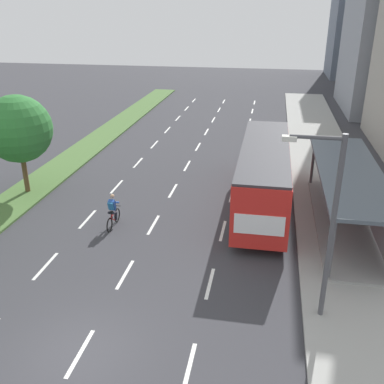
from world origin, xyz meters
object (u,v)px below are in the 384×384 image
Objects in this scene: median_tree_third at (18,129)px; streetlight at (328,218)px; cyclist at (113,212)px; bus at (264,170)px; bus_shelter at (352,192)px.

streetlight is at bearing -28.22° from median_tree_third.
bus is at bearing 28.37° from cyclist.
bus reaches higher than bus_shelter.
bus is (-4.28, 1.77, 0.20)m from bus_shelter.
bus_shelter is at bearing -3.49° from median_tree_third.
bus_shelter is 11.66m from cyclist.
cyclist is at bearing -26.34° from median_tree_third.
streetlight is (2.17, -9.11, 1.82)m from bus.
median_tree_third reaches higher than bus_shelter.
cyclist is 0.28× the size of streetlight.
cyclist is at bearing -151.63° from bus.
bus is 2.02× the size of median_tree_third.
bus_shelter is 7.90m from streetlight.
median_tree_third is (-17.82, 1.09, 1.97)m from bus_shelter.
cyclist is at bearing 150.53° from streetlight.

